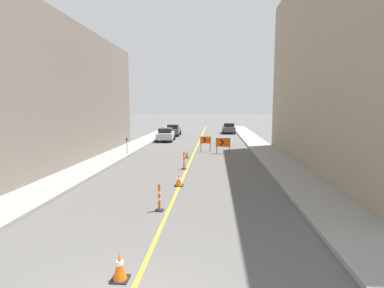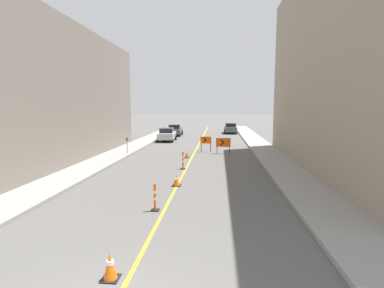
{
  "view_description": "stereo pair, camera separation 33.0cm",
  "coord_description": "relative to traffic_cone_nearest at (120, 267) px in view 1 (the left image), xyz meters",
  "views": [
    {
      "loc": [
        1.84,
        -4.84,
        4.2
      ],
      "look_at": [
        -0.07,
        20.33,
        1.0
      ],
      "focal_mm": 28.0,
      "sensor_mm": 36.0,
      "label": 1
    },
    {
      "loc": [
        2.17,
        -4.82,
        4.2
      ],
      "look_at": [
        -0.07,
        20.33,
        1.0
      ],
      "focal_mm": 28.0,
      "sensor_mm": 36.0,
      "label": 2
    }
  ],
  "objects": [
    {
      "name": "arrow_barricade_primary",
      "position": [
        1.44,
        20.73,
        0.69
      ],
      "size": [
        1.01,
        0.09,
        1.42
      ],
      "rotation": [
        0.0,
        0.0,
        0.02
      ],
      "color": "#EF560C",
      "rests_on": "ground_plane"
    },
    {
      "name": "building_facade_left",
      "position": [
        -10.34,
        14.7,
        4.69
      ],
      "size": [
        6.0,
        23.97,
        10.04
      ],
      "color": "slate",
      "rests_on": "ground_plane"
    },
    {
      "name": "parking_meter_near_curb",
      "position": [
        -5.19,
        18.13,
        0.81
      ],
      "size": [
        0.12,
        0.11,
        1.38
      ],
      "color": "#4C4C51",
      "rests_on": "sidewalk_left"
    },
    {
      "name": "arrow_barricade_secondary",
      "position": [
        3.02,
        19.88,
        0.63
      ],
      "size": [
        1.3,
        0.15,
        1.4
      ],
      "rotation": [
        0.0,
        0.0,
        -0.07
      ],
      "color": "#EF560C",
      "rests_on": "ground_plane"
    },
    {
      "name": "traffic_cone_second",
      "position": [
        0.4,
        8.68,
        -0.04
      ],
      "size": [
        0.47,
        0.47,
        0.59
      ],
      "color": "black",
      "rests_on": "ground_plane"
    },
    {
      "name": "delineator_post_rear",
      "position": [
        0.24,
        12.95,
        0.19
      ],
      "size": [
        0.34,
        0.34,
        1.21
      ],
      "color": "black",
      "rests_on": "ground_plane"
    },
    {
      "name": "delineator_post_front",
      "position": [
        0.07,
        4.86,
        0.15
      ],
      "size": [
        0.33,
        0.33,
        1.14
      ],
      "color": "black",
      "rests_on": "ground_plane"
    },
    {
      "name": "parked_car_curb_near",
      "position": [
        -3.62,
        28.98,
        0.47
      ],
      "size": [
        2.03,
        4.39,
        1.59
      ],
      "rotation": [
        0.0,
        0.0,
        0.05
      ],
      "color": "#B7B7BC",
      "rests_on": "ground_plane"
    },
    {
      "name": "parked_car_curb_mid",
      "position": [
        -3.63,
        35.73,
        0.47
      ],
      "size": [
        1.95,
        4.35,
        1.59
      ],
      "rotation": [
        0.0,
        0.0,
        0.03
      ],
      "color": "#474C51",
      "rests_on": "ground_plane"
    },
    {
      "name": "traffic_cone_third",
      "position": [
        0.04,
        17.33,
        0.0
      ],
      "size": [
        0.37,
        0.37,
        0.68
      ],
      "color": "black",
      "rests_on": "ground_plane"
    },
    {
      "name": "building_facade_right",
      "position": [
        11.19,
        13.69,
        6.53
      ],
      "size": [
        6.0,
        22.24,
        13.72
      ],
      "color": "gray",
      "rests_on": "ground_plane"
    },
    {
      "name": "parked_car_curb_far",
      "position": [
        4.44,
        40.08,
        0.47
      ],
      "size": [
        1.94,
        4.32,
        1.59
      ],
      "rotation": [
        0.0,
        0.0,
        0.01
      ],
      "color": "#474C51",
      "rests_on": "ground_plane"
    },
    {
      "name": "sidewalk_right",
      "position": [
        6.95,
        26.5,
        -0.25
      ],
      "size": [
        2.49,
        56.65,
        0.17
      ],
      "color": "gray",
      "rests_on": "ground_plane"
    },
    {
      "name": "traffic_cone_nearest",
      "position": [
        0.0,
        0.0,
        0.0
      ],
      "size": [
        0.43,
        0.43,
        0.67
      ],
      "color": "black",
      "rests_on": "ground_plane"
    },
    {
      "name": "sidewalk_left",
      "position": [
        -6.09,
        26.5,
        -0.25
      ],
      "size": [
        2.49,
        56.65,
        0.17
      ],
      "color": "gray",
      "rests_on": "ground_plane"
    },
    {
      "name": "lane_stripe",
      "position": [
        0.43,
        26.5,
        -0.33
      ],
      "size": [
        0.12,
        56.65,
        0.01
      ],
      "color": "gold",
      "rests_on": "ground_plane"
    }
  ]
}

